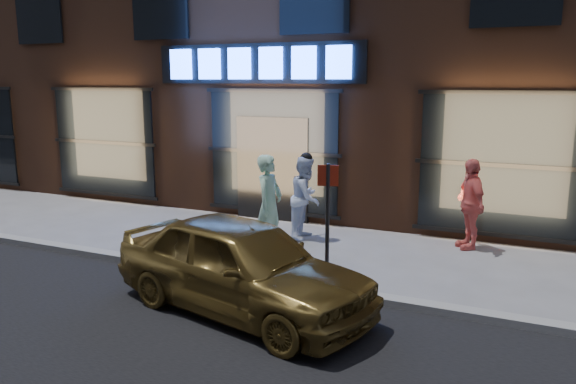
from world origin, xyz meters
The scene contains 8 objects.
ground centered at (0.00, 0.00, 0.00)m, with size 90.00×90.00×0.00m, color slate.
curb centered at (0.00, 0.00, 0.06)m, with size 60.00×0.25×0.12m, color gray.
storefront_building centered at (0.00, 7.99, 5.15)m, with size 30.20×8.28×10.30m.
man_bowtie centered at (1.08, 1.56, 0.94)m, with size 0.68×0.45×1.88m, color #A5D9B0.
man_cap centered at (1.32, 2.80, 0.86)m, with size 0.83×0.65×1.72m, color white.
passerby centered at (4.49, 3.43, 0.88)m, with size 1.03×0.43×1.77m, color #E8695F.
gold_sedan centered at (1.94, -1.08, 0.68)m, with size 1.61×4.01×1.36m, color olive.
sign_post centered at (2.75, 0.19, 1.21)m, with size 0.31×0.12×2.00m.
Camera 1 is at (5.63, -7.65, 3.23)m, focal length 35.00 mm.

